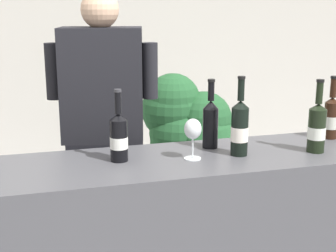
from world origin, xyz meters
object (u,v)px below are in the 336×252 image
Objects in this scene: wine_bottle_2 at (119,137)px; wine_bottle_6 at (331,117)px; person_server at (105,156)px; potted_shrub at (187,133)px; wine_glass at (193,131)px; wine_bottle_4 at (240,127)px; wine_bottle_5 at (317,127)px; wine_bottle_0 at (210,122)px.

wine_bottle_2 is 0.99× the size of wine_bottle_6.
person_server reaches higher than wine_bottle_6.
person_server is at bearing 159.41° from wine_bottle_6.
potted_shrub is at bearing 60.35° from wine_bottle_2.
person_server reaches higher than wine_glass.
wine_bottle_6 is 0.19× the size of person_server.
wine_glass is (-0.22, -0.00, -0.00)m from wine_bottle_4.
person_server is (0.00, 0.49, -0.24)m from wine_bottle_2.
wine_bottle_5 is 0.58m from wine_glass.
person_server is (-0.89, 0.60, -0.25)m from wine_bottle_5.
wine_bottle_5 is 0.20× the size of person_server.
wine_bottle_5 is at bearing -82.40° from potted_shrub.
person_server is 1.48× the size of potted_shrub.
wine_glass is at bearing -10.99° from wine_bottle_2.
wine_bottle_5 reaches higher than wine_glass.
wine_glass is (-0.58, 0.05, 0.01)m from wine_bottle_5.
wine_bottle_4 reaches higher than wine_bottle_2.
wine_bottle_0 is at bearing -102.69° from potted_shrub.
person_server is at bearing 119.51° from wine_glass.
wine_glass is (-0.14, -0.15, 0.00)m from wine_bottle_0.
wine_glass is at bearing -179.59° from wine_bottle_4.
wine_bottle_4 reaches higher than wine_bottle_6.
wine_glass is 1.42m from potted_shrub.
wine_bottle_4 is at bearing -45.90° from person_server.
potted_shrub is (0.26, 1.16, -0.37)m from wine_bottle_0.
wine_bottle_0 is 0.97× the size of wine_bottle_5.
wine_bottle_6 reaches higher than wine_glass.
wine_bottle_0 reaches higher than wine_bottle_6.
wine_bottle_2 is at bearing -90.27° from person_server.
wine_glass is at bearing -132.85° from wine_bottle_0.
wine_bottle_6 is 1.28m from potted_shrub.
wine_bottle_0 is at bearing 179.49° from wine_bottle_6.
wine_bottle_2 is 0.90m from wine_bottle_5.
wine_bottle_5 is 0.27m from wine_bottle_6.
potted_shrub is (-0.18, 1.36, -0.36)m from wine_bottle_5.
wine_bottle_4 is 1.12× the size of wine_bottle_6.
wine_bottle_0 is 0.19× the size of person_server.
person_server is (-0.53, 0.55, -0.26)m from wine_bottle_4.
wine_bottle_0 is 1.25m from potted_shrub.
person_server is at bearing 134.10° from wine_bottle_4.
wine_bottle_4 is 1.37m from potted_shrub.
wine_bottle_6 is (1.09, 0.08, 0.00)m from wine_bottle_2.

